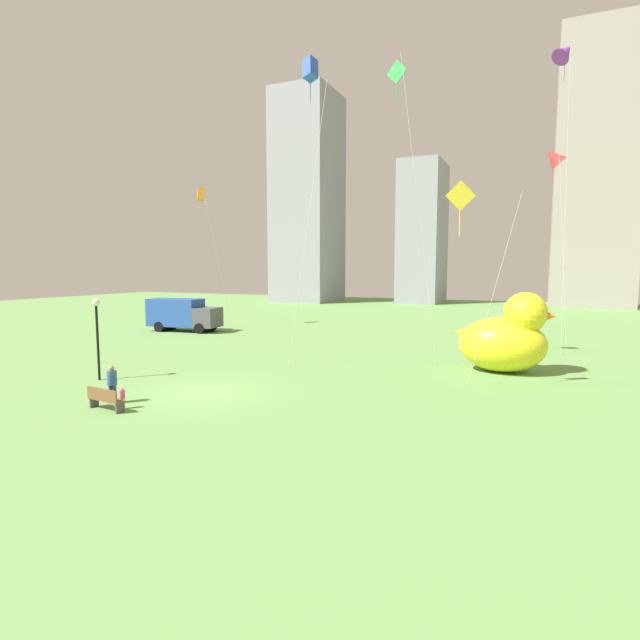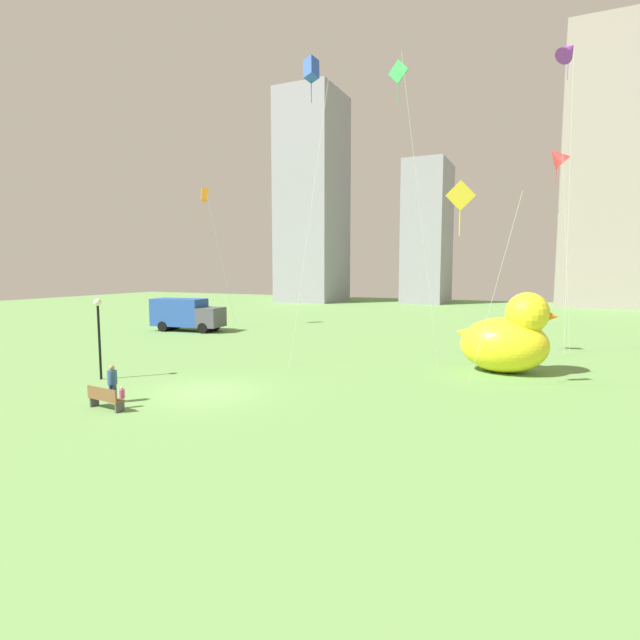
{
  "view_description": "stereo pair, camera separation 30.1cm",
  "coord_description": "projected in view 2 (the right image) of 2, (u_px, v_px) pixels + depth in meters",
  "views": [
    {
      "loc": [
        13.58,
        -17.62,
        5.59
      ],
      "look_at": [
        4.23,
        3.25,
        3.15
      ],
      "focal_mm": 27.68,
      "sensor_mm": 36.0,
      "label": 1
    },
    {
      "loc": [
        13.85,
        -17.49,
        5.59
      ],
      "look_at": [
        4.23,
        3.25,
        3.15
      ],
      "focal_mm": 27.68,
      "sensor_mm": 36.0,
      "label": 2
    }
  ],
  "objects": [
    {
      "name": "kite_orange",
      "position": [
        205.0,
        195.0,
        45.03
      ],
      "size": [
        2.41,
        3.66,
        12.85
      ],
      "color": "silver",
      "rests_on": "ground"
    },
    {
      "name": "person_adult",
      "position": [
        112.0,
        382.0,
        20.4
      ],
      "size": [
        0.39,
        0.39,
        1.58
      ],
      "color": "#38476B",
      "rests_on": "ground"
    },
    {
      "name": "box_truck",
      "position": [
        186.0,
        315.0,
        43.52
      ],
      "size": [
        6.61,
        3.06,
        2.85
      ],
      "color": "#264CA5",
      "rests_on": "ground"
    },
    {
      "name": "kite_yellow",
      "position": [
        463.0,
        204.0,
        20.86
      ],
      "size": [
        3.06,
        2.72,
        9.26
      ],
      "color": "silver",
      "rests_on": "ground"
    },
    {
      "name": "giant_inflatable_duck",
      "position": [
        508.0,
        338.0,
        26.21
      ],
      "size": [
        5.21,
        3.34,
        4.32
      ],
      "color": "yellow",
      "rests_on": "ground"
    },
    {
      "name": "city_skyline",
      "position": [
        531.0,
        189.0,
        71.85
      ],
      "size": [
        69.51,
        18.22,
        38.37
      ],
      "color": "gray",
      "rests_on": "ground"
    },
    {
      "name": "kite_purple",
      "position": [
        569.0,
        51.0,
        29.73
      ],
      "size": [
        1.86,
        1.89,
        19.4
      ],
      "color": "silver",
      "rests_on": "ground"
    },
    {
      "name": "person_child",
      "position": [
        122.0,
        396.0,
        19.63
      ],
      "size": [
        0.22,
        0.22,
        0.89
      ],
      "color": "silver",
      "rests_on": "ground"
    },
    {
      "name": "kite_blue",
      "position": [
        311.0,
        72.0,
        25.86
      ],
      "size": [
        2.04,
        2.09,
        16.61
      ],
      "color": "silver",
      "rests_on": "ground"
    },
    {
      "name": "ground_plane",
      "position": [
        204.0,
        392.0,
        22.17
      ],
      "size": [
        140.0,
        140.0,
        0.0
      ],
      "primitive_type": "plane",
      "color": "#66974F"
    },
    {
      "name": "park_bench",
      "position": [
        105.0,
        398.0,
        19.43
      ],
      "size": [
        1.8,
        0.65,
        0.9
      ],
      "color": "brown",
      "rests_on": "ground"
    },
    {
      "name": "lamppost",
      "position": [
        99.0,
        324.0,
        24.47
      ],
      "size": [
        0.36,
        0.36,
        4.06
      ],
      "color": "black",
      "rests_on": "ground"
    },
    {
      "name": "kite_red",
      "position": [
        557.0,
        157.0,
        31.45
      ],
      "size": [
        2.26,
        2.1,
        13.44
      ],
      "color": "silver",
      "rests_on": "ground"
    },
    {
      "name": "kite_green",
      "position": [
        401.0,
        89.0,
        26.75
      ],
      "size": [
        3.02,
        3.26,
        16.85
      ],
      "color": "silver",
      "rests_on": "ground"
    }
  ]
}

